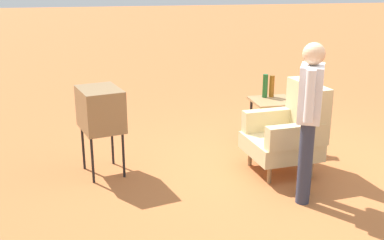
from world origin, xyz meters
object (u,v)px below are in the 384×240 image
(tv_on_stand, at_px, (101,110))
(person_standing, at_px, (309,113))
(armchair, at_px, (289,131))
(bottle_wine_green, at_px, (265,86))
(flower_vase, at_px, (292,90))
(bottle_tall_amber, at_px, (272,86))
(side_table, at_px, (273,107))

(tv_on_stand, bearing_deg, person_standing, 61.53)
(armchair, relative_size, tv_on_stand, 1.03)
(bottle_wine_green, xyz_separation_m, flower_vase, (0.24, 0.28, -0.01))
(person_standing, height_order, bottle_wine_green, person_standing)
(armchair, xyz_separation_m, bottle_tall_amber, (-1.02, 0.16, 0.30))
(tv_on_stand, xyz_separation_m, person_standing, (1.10, 2.03, 0.16))
(side_table, bearing_deg, flower_vase, 70.03)
(armchair, xyz_separation_m, bottle_wine_green, (-1.02, 0.06, 0.31))
(person_standing, bearing_deg, armchair, 170.22)
(side_table, distance_m, person_standing, 1.65)
(armchair, xyz_separation_m, tv_on_stand, (-0.38, -2.16, 0.28))
(person_standing, xyz_separation_m, bottle_wine_green, (-1.74, 0.19, -0.13))
(tv_on_stand, bearing_deg, side_table, 101.88)
(side_table, bearing_deg, bottle_tall_amber, 167.05)
(armchair, distance_m, person_standing, 0.86)
(flower_vase, bearing_deg, person_standing, -17.37)
(flower_vase, bearing_deg, bottle_tall_amber, -143.41)
(side_table, height_order, tv_on_stand, tv_on_stand)
(tv_on_stand, height_order, person_standing, person_standing)
(person_standing, bearing_deg, tv_on_stand, -118.47)
(armchair, relative_size, person_standing, 0.65)
(bottle_tall_amber, xyz_separation_m, flower_vase, (0.25, 0.18, -0.00))
(side_table, distance_m, flower_vase, 0.34)
(person_standing, bearing_deg, bottle_tall_amber, 170.70)
(bottle_tall_amber, relative_size, flower_vase, 1.13)
(bottle_tall_amber, height_order, flower_vase, bottle_tall_amber)
(side_table, distance_m, bottle_wine_green, 0.31)
(armchair, distance_m, bottle_tall_amber, 1.08)
(side_table, relative_size, bottle_tall_amber, 2.15)
(tv_on_stand, xyz_separation_m, bottle_tall_amber, (-0.65, 2.32, 0.01))
(side_table, relative_size, person_standing, 0.39)
(armchair, height_order, bottle_tall_amber, armchair)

